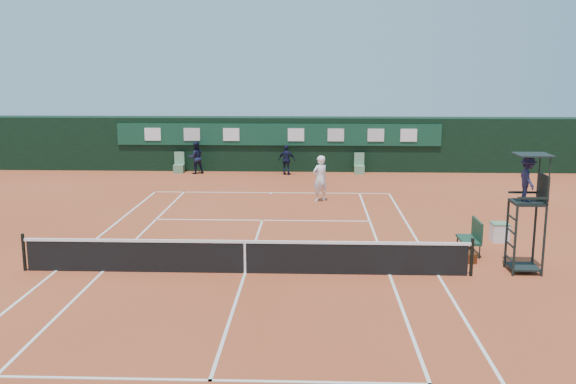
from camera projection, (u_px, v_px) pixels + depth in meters
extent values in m
plane|color=#B54D2A|center=(245.00, 273.00, 18.34)|extent=(90.00, 90.00, 0.00)
cube|color=white|center=(271.00, 193.00, 29.99)|extent=(11.05, 0.08, 0.01)
cube|color=white|center=(438.00, 275.00, 18.14)|extent=(0.08, 23.85, 0.01)
cube|color=white|center=(56.00, 271.00, 18.54)|extent=(0.08, 23.85, 0.01)
cube|color=white|center=(389.00, 275.00, 18.19)|extent=(0.08, 23.85, 0.01)
cube|color=white|center=(103.00, 271.00, 18.49)|extent=(0.08, 23.85, 0.01)
cube|color=white|center=(262.00, 220.00, 24.62)|extent=(8.31, 0.08, 0.01)
cube|color=silver|center=(210.00, 380.00, 12.06)|extent=(8.31, 0.08, 0.01)
cube|color=silver|center=(245.00, 273.00, 18.34)|extent=(0.08, 12.88, 0.01)
cube|color=white|center=(271.00, 193.00, 29.85)|extent=(0.08, 0.30, 0.01)
cube|color=black|center=(245.00, 258.00, 18.25)|extent=(12.60, 0.04, 0.90)
cube|color=white|center=(245.00, 242.00, 18.16)|extent=(12.80, 0.06, 0.08)
cube|color=white|center=(245.00, 258.00, 18.25)|extent=(0.06, 0.05, 0.92)
cylinder|color=black|center=(472.00, 257.00, 18.00)|extent=(0.10, 0.10, 1.10)
cylinder|color=black|center=(24.00, 252.00, 18.47)|extent=(0.10, 0.10, 1.10)
cube|color=black|center=(279.00, 144.00, 36.44)|extent=(40.00, 1.50, 3.00)
cube|color=#103D29|center=(278.00, 135.00, 35.53)|extent=(18.00, 0.10, 1.20)
cube|color=white|center=(153.00, 134.00, 35.72)|extent=(0.90, 0.04, 0.70)
cube|color=silver|center=(192.00, 134.00, 35.64)|extent=(0.90, 0.04, 0.70)
cube|color=white|center=(231.00, 135.00, 35.56)|extent=(0.90, 0.04, 0.70)
cube|color=white|center=(296.00, 135.00, 35.42)|extent=(0.90, 0.04, 0.70)
cube|color=silver|center=(336.00, 135.00, 35.34)|extent=(0.90, 0.04, 0.70)
cube|color=silver|center=(376.00, 135.00, 35.26)|extent=(0.90, 0.04, 0.70)
cube|color=white|center=(409.00, 135.00, 35.20)|extent=(0.90, 0.04, 0.70)
cube|color=#5A8A66|center=(179.00, 169.00, 35.61)|extent=(0.55, 0.50, 0.46)
cube|color=#649973|center=(179.00, 158.00, 35.72)|extent=(0.55, 0.06, 0.70)
cube|color=#619466|center=(359.00, 170.00, 35.24)|extent=(0.55, 0.50, 0.46)
cube|color=#5F926F|center=(359.00, 159.00, 35.35)|extent=(0.55, 0.06, 0.70)
cylinder|color=black|center=(515.00, 242.00, 17.90)|extent=(0.07, 0.07, 2.00)
cylinder|color=black|center=(507.00, 234.00, 18.69)|extent=(0.07, 0.07, 2.00)
cylinder|color=black|center=(544.00, 242.00, 17.87)|extent=(0.07, 0.07, 2.00)
cylinder|color=black|center=(534.00, 235.00, 18.66)|extent=(0.07, 0.07, 2.00)
cube|color=black|center=(528.00, 202.00, 18.08)|extent=(0.85, 0.85, 0.08)
cube|color=black|center=(543.00, 188.00, 17.99)|extent=(0.06, 0.85, 0.80)
cube|color=black|center=(533.00, 198.00, 17.63)|extent=(0.85, 0.05, 0.06)
cube|color=black|center=(523.00, 192.00, 18.45)|extent=(0.85, 0.05, 0.06)
cylinder|color=black|center=(549.00, 175.00, 17.51)|extent=(0.04, 0.04, 1.00)
cylinder|color=black|center=(539.00, 170.00, 18.29)|extent=(0.04, 0.04, 1.00)
cube|color=black|center=(533.00, 155.00, 17.82)|extent=(0.95, 0.95, 0.04)
cube|color=black|center=(523.00, 267.00, 18.45)|extent=(0.80, 0.80, 0.05)
cube|color=black|center=(509.00, 258.00, 18.41)|extent=(0.04, 0.80, 0.04)
cube|color=black|center=(510.00, 245.00, 18.33)|extent=(0.04, 0.80, 0.04)
cube|color=black|center=(511.00, 231.00, 18.26)|extent=(0.04, 0.80, 0.04)
cube|color=black|center=(512.00, 218.00, 18.18)|extent=(0.04, 0.80, 0.04)
imported|color=#1C1B36|center=(527.00, 179.00, 17.95)|extent=(0.47, 0.82, 1.28)
cube|color=#183C2A|center=(468.00, 240.00, 20.17)|extent=(0.55, 1.20, 0.08)
cube|color=#173A25|center=(477.00, 229.00, 20.09)|extent=(0.06, 1.20, 0.60)
cylinder|color=black|center=(465.00, 252.00, 19.69)|extent=(0.04, 0.04, 0.41)
cylinder|color=black|center=(480.00, 252.00, 19.67)|extent=(0.04, 0.04, 0.41)
cylinder|color=black|center=(457.00, 243.00, 20.76)|extent=(0.04, 0.04, 0.41)
cylinder|color=black|center=(471.00, 243.00, 20.75)|extent=(0.04, 0.04, 0.41)
cube|color=black|center=(468.00, 256.00, 19.53)|extent=(0.37, 0.81, 0.30)
cube|color=white|center=(500.00, 233.00, 21.62)|extent=(0.55, 0.55, 0.60)
cube|color=#56835C|center=(500.00, 224.00, 21.56)|extent=(0.57, 0.57, 0.05)
sphere|color=gold|center=(367.00, 204.00, 27.37)|extent=(0.07, 0.07, 0.07)
imported|color=white|center=(320.00, 178.00, 27.99)|extent=(0.88, 0.81, 2.01)
imported|color=black|center=(196.00, 158.00, 35.22)|extent=(1.06, 0.96, 1.77)
imported|color=black|center=(287.00, 160.00, 34.81)|extent=(1.03, 0.62, 1.64)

